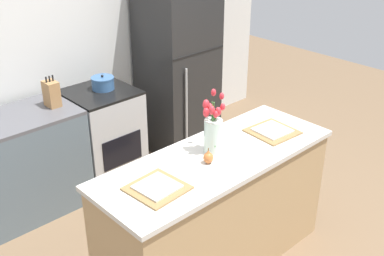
# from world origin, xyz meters

# --- Properties ---
(back_wall) EXTENTS (5.20, 0.08, 2.70)m
(back_wall) POSITION_xyz_m (0.00, 2.00, 1.35)
(back_wall) COLOR silver
(back_wall) RESTS_ON ground_plane
(kitchen_island) EXTENTS (1.80, 0.66, 0.94)m
(kitchen_island) POSITION_xyz_m (0.00, 0.00, 0.47)
(kitchen_island) COLOR tan
(kitchen_island) RESTS_ON ground_plane
(stove_range) EXTENTS (0.60, 0.61, 0.90)m
(stove_range) POSITION_xyz_m (0.10, 1.60, 0.45)
(stove_range) COLOR #B2B5B7
(stove_range) RESTS_ON ground_plane
(refrigerator) EXTENTS (0.68, 0.67, 1.84)m
(refrigerator) POSITION_xyz_m (1.05, 1.60, 0.92)
(refrigerator) COLOR black
(refrigerator) RESTS_ON ground_plane
(flower_vase) EXTENTS (0.16, 0.16, 0.43)m
(flower_vase) POSITION_xyz_m (0.02, 0.07, 1.10)
(flower_vase) COLOR silver
(flower_vase) RESTS_ON kitchen_island
(pear_figurine) EXTENTS (0.07, 0.07, 0.11)m
(pear_figurine) POSITION_xyz_m (-0.11, -0.03, 0.98)
(pear_figurine) COLOR #C66B33
(pear_figurine) RESTS_ON kitchen_island
(plate_setting_left) EXTENTS (0.34, 0.34, 0.02)m
(plate_setting_left) POSITION_xyz_m (-0.55, -0.04, 0.95)
(plate_setting_left) COLOR olive
(plate_setting_left) RESTS_ON kitchen_island
(plate_setting_right) EXTENTS (0.34, 0.34, 0.02)m
(plate_setting_right) POSITION_xyz_m (0.55, -0.04, 0.95)
(plate_setting_right) COLOR olive
(plate_setting_right) RESTS_ON kitchen_island
(cooking_pot) EXTENTS (0.21, 0.21, 0.14)m
(cooking_pot) POSITION_xyz_m (0.15, 1.62, 0.96)
(cooking_pot) COLOR #386093
(cooking_pot) RESTS_ON stove_range
(knife_block) EXTENTS (0.10, 0.14, 0.27)m
(knife_block) POSITION_xyz_m (-0.37, 1.59, 1.02)
(knife_block) COLOR #A37547
(knife_block) RESTS_ON back_counter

